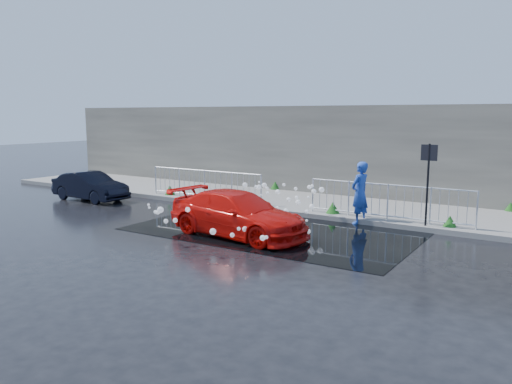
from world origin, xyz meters
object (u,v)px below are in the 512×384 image
Objects in this scene: red_car at (238,214)px; dark_car at (90,186)px; person at (360,193)px; sign_post at (428,171)px.

red_car is 1.26× the size of dark_car.
sign_post is at bearing 108.20° from person.
sign_post is 1.31× the size of person.
dark_car is at bearing -66.05° from person.
person reaches higher than dark_car.
red_car is at bearing -141.74° from sign_post.
red_car is at bearing -19.82° from person.
person is at bearing -79.83° from dark_car.
dark_car is (-8.09, 1.65, -0.06)m from red_car.
person is (10.36, 1.58, 0.40)m from dark_car.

